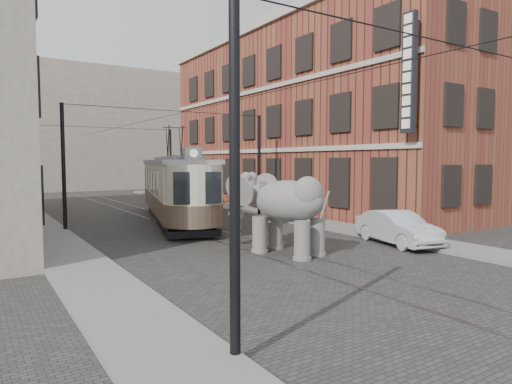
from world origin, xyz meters
TOP-DOWN VIEW (x-y plane):
  - ground at (0.00, 0.00)m, footprint 120.00×120.00m
  - tram_rails at (0.00, 0.00)m, footprint 1.54×80.00m
  - sidewalk_right at (6.00, 0.00)m, footprint 2.00×60.00m
  - sidewalk_left at (-6.50, 0.00)m, footprint 2.00×60.00m
  - brick_building at (11.00, 9.00)m, footprint 8.00×26.00m
  - distant_block at (0.00, 40.00)m, footprint 28.00×10.00m
  - catenary at (-0.20, 5.00)m, footprint 11.00×30.20m
  - tram at (0.28, 7.00)m, footprint 6.00×13.38m
  - elephant at (0.27, -3.54)m, footprint 3.93×5.36m
  - parked_car at (5.04, -4.40)m, footprint 2.31×4.29m

SIDE VIEW (x-z plane):
  - ground at x=0.00m, z-range 0.00..0.00m
  - tram_rails at x=0.00m, z-range 0.00..0.02m
  - sidewalk_right at x=6.00m, z-range 0.00..0.15m
  - sidewalk_left at x=-6.50m, z-range 0.00..0.15m
  - parked_car at x=5.04m, z-range 0.00..1.34m
  - elephant at x=0.27m, z-range 0.00..2.94m
  - tram at x=0.28m, z-range 0.00..5.21m
  - catenary at x=-0.20m, z-range 0.00..6.00m
  - brick_building at x=11.00m, z-range 0.00..12.00m
  - distant_block at x=0.00m, z-range 0.00..14.00m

